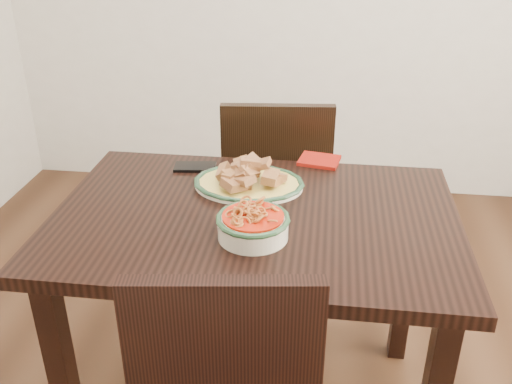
# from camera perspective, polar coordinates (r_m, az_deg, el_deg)

# --- Properties ---
(dining_table) EXTENTS (1.16, 0.77, 0.75)m
(dining_table) POSITION_cam_1_polar(r_m,az_deg,el_deg) (1.69, -0.09, -5.25)
(dining_table) COLOR black
(dining_table) RESTS_ON ground
(chair_far) EXTENTS (0.46, 0.46, 0.89)m
(chair_far) POSITION_cam_1_polar(r_m,az_deg,el_deg) (2.34, 2.02, 0.42)
(chair_far) COLOR black
(chair_far) RESTS_ON ground
(fish_plate) EXTENTS (0.34, 0.26, 0.11)m
(fish_plate) POSITION_cam_1_polar(r_m,az_deg,el_deg) (1.77, -0.73, 1.80)
(fish_plate) COLOR white
(fish_plate) RESTS_ON dining_table
(noodle_bowl) EXTENTS (0.20, 0.20, 0.08)m
(noodle_bowl) POSITION_cam_1_polar(r_m,az_deg,el_deg) (1.50, -0.30, -3.11)
(noodle_bowl) COLOR beige
(noodle_bowl) RESTS_ON dining_table
(smartphone) EXTENTS (0.14, 0.09, 0.01)m
(smartphone) POSITION_cam_1_polar(r_m,az_deg,el_deg) (1.92, -6.12, 2.51)
(smartphone) COLOR black
(smartphone) RESTS_ON dining_table
(napkin) EXTENTS (0.15, 0.13, 0.01)m
(napkin) POSITION_cam_1_polar(r_m,az_deg,el_deg) (1.97, 6.35, 3.16)
(napkin) COLOR maroon
(napkin) RESTS_ON dining_table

